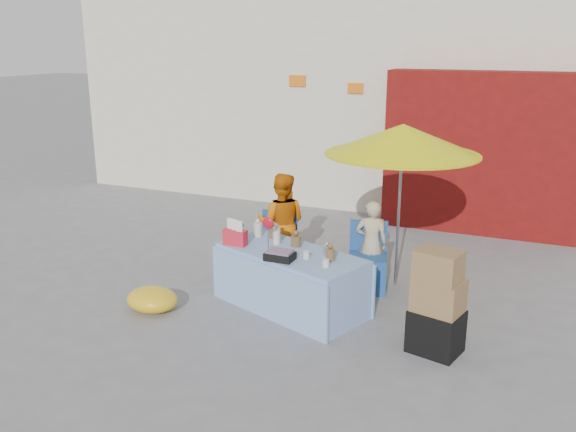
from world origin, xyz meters
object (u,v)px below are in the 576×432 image
at_px(chair_left, 277,257).
at_px(box_stack, 437,306).
at_px(chair_right, 367,270).
at_px(market_table, 290,279).
at_px(vendor_orange, 282,223).
at_px(umbrella, 403,140).
at_px(vendor_beige, 371,244).

relative_size(chair_left, box_stack, 0.78).
bearing_deg(chair_right, market_table, -141.41).
distance_m(vendor_orange, box_stack, 2.76).
bearing_deg(chair_left, chair_right, -14.36).
bearing_deg(chair_right, umbrella, 28.77).
relative_size(chair_right, vendor_beige, 0.75).
bearing_deg(chair_right, vendor_beige, 73.97).
bearing_deg(chair_right, chair_left, 165.64).
bearing_deg(market_table, chair_left, 142.68).
bearing_deg(chair_left, market_table, -72.08).
relative_size(market_table, umbrella, 0.96).
distance_m(chair_right, vendor_beige, 0.34).
relative_size(market_table, vendor_orange, 1.45).
xyz_separation_m(market_table, box_stack, (1.77, -0.41, 0.14)).
bearing_deg(box_stack, vendor_orange, 148.23).
height_order(market_table, umbrella, umbrella).
relative_size(chair_left, umbrella, 0.41).
relative_size(chair_left, vendor_orange, 0.62).
bearing_deg(chair_left, vendor_orange, 73.97).
xyz_separation_m(vendor_orange, box_stack, (2.34, -1.45, -0.18)).
xyz_separation_m(vendor_orange, vendor_beige, (1.25, 0.00, -0.12)).
bearing_deg(market_table, box_stack, 7.34).
height_order(chair_right, box_stack, box_stack).
height_order(chair_left, box_stack, box_stack).
xyz_separation_m(chair_right, vendor_orange, (-1.25, 0.13, 0.43)).
height_order(market_table, vendor_beige, vendor_beige).
distance_m(market_table, chair_left, 1.07).
distance_m(vendor_beige, box_stack, 1.81).
bearing_deg(vendor_beige, umbrella, -167.80).
xyz_separation_m(vendor_beige, umbrella, (0.30, 0.15, 1.32)).
height_order(chair_right, vendor_orange, vendor_orange).
height_order(vendor_beige, box_stack, vendor_beige).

